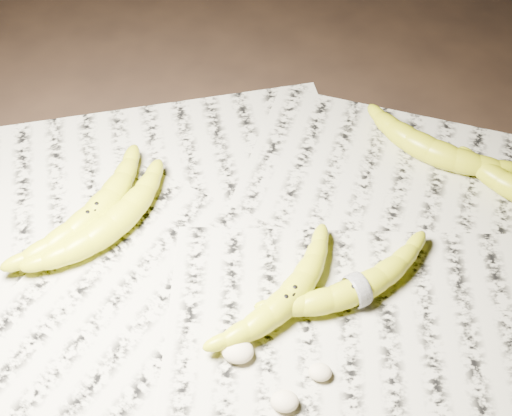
# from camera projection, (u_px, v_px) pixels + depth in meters

# --- Properties ---
(ground) EXTENTS (3.00, 3.00, 0.00)m
(ground) POSITION_uv_depth(u_px,v_px,m) (261.00, 254.00, 0.96)
(ground) COLOR black
(ground) RESTS_ON ground
(newspaper_patch) EXTENTS (0.90, 0.70, 0.01)m
(newspaper_patch) POSITION_uv_depth(u_px,v_px,m) (280.00, 277.00, 0.93)
(newspaper_patch) COLOR beige
(newspaper_patch) RESTS_ON ground
(banana_left_a) EXTENTS (0.17, 0.23, 0.04)m
(banana_left_a) POSITION_uv_depth(u_px,v_px,m) (93.00, 214.00, 0.97)
(banana_left_a) COLOR #CCCD19
(banana_left_a) RESTS_ON newspaper_patch
(banana_left_b) EXTENTS (0.18, 0.21, 0.04)m
(banana_left_b) POSITION_uv_depth(u_px,v_px,m) (112.00, 224.00, 0.95)
(banana_left_b) COLOR #CCCD19
(banana_left_b) RESTS_ON newspaper_patch
(banana_center) EXTENTS (0.17, 0.20, 0.04)m
(banana_center) POSITION_uv_depth(u_px,v_px,m) (289.00, 297.00, 0.88)
(banana_center) COLOR #CCCD19
(banana_center) RESTS_ON newspaper_patch
(banana_taped) EXTENTS (0.22, 0.16, 0.04)m
(banana_taped) POSITION_uv_depth(u_px,v_px,m) (357.00, 288.00, 0.89)
(banana_taped) COLOR #CCCD19
(banana_taped) RESTS_ON newspaper_patch
(banana_upper_a) EXTENTS (0.21, 0.16, 0.04)m
(banana_upper_a) POSITION_uv_depth(u_px,v_px,m) (432.00, 149.00, 1.04)
(banana_upper_a) COLOR #CCCD19
(banana_upper_a) RESTS_ON newspaper_patch
(measuring_tape) EXTENTS (0.03, 0.04, 0.05)m
(measuring_tape) POSITION_uv_depth(u_px,v_px,m) (357.00, 288.00, 0.89)
(measuring_tape) COLOR white
(measuring_tape) RESTS_ON newspaper_patch
(flesh_chunk_a) EXTENTS (0.04, 0.03, 0.02)m
(flesh_chunk_a) POSITION_uv_depth(u_px,v_px,m) (238.00, 350.00, 0.85)
(flesh_chunk_a) COLOR beige
(flesh_chunk_a) RESTS_ON newspaper_patch
(flesh_chunk_b) EXTENTS (0.03, 0.03, 0.02)m
(flesh_chunk_b) POSITION_uv_depth(u_px,v_px,m) (285.00, 400.00, 0.81)
(flesh_chunk_b) COLOR beige
(flesh_chunk_b) RESTS_ON newspaper_patch
(flesh_chunk_c) EXTENTS (0.03, 0.02, 0.02)m
(flesh_chunk_c) POSITION_uv_depth(u_px,v_px,m) (320.00, 371.00, 0.83)
(flesh_chunk_c) COLOR beige
(flesh_chunk_c) RESTS_ON newspaper_patch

